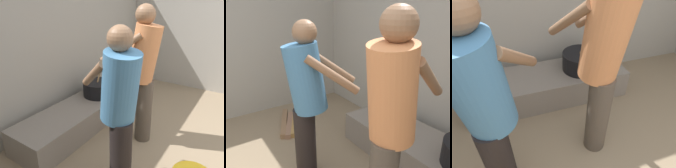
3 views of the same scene
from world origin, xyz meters
The scene contains 5 objects.
block_enclosure_rear centered at (0.00, 2.55, 1.08)m, with size 5.09×0.20×2.17m, color #9E998E.
hearth_ledge centered at (-0.03, 2.03, 0.17)m, with size 1.89×0.60×0.34m, color slate.
cooking_pot_main centered at (0.40, 2.02, 0.45)m, with size 0.45×0.45×0.67m.
cook_in_orange_shirt centered at (0.21, 1.22, 0.95)m, with size 0.50×0.74×1.65m.
cook_in_blue_shirt centered at (-0.61, 1.04, 0.87)m, with size 0.60×0.71×1.52m.
Camera 1 is at (-1.99, 0.20, 1.70)m, focal length 34.92 mm.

